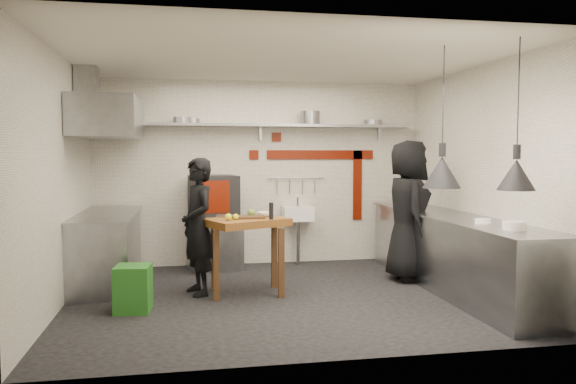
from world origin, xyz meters
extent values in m
plane|color=black|center=(0.00, 0.00, 0.00)|extent=(5.00, 5.00, 0.00)
plane|color=silver|center=(0.00, 0.00, 2.80)|extent=(5.00, 5.00, 0.00)
cube|color=silver|center=(0.00, 2.10, 1.40)|extent=(5.00, 0.04, 2.80)
cube|color=silver|center=(0.00, -2.10, 1.40)|extent=(5.00, 0.04, 2.80)
cube|color=silver|center=(-2.50, 0.00, 1.40)|extent=(0.04, 4.20, 2.80)
cube|color=silver|center=(2.50, 0.00, 1.40)|extent=(0.04, 4.20, 2.80)
cube|color=#5F1203|center=(0.95, 2.08, 1.68)|extent=(1.70, 0.02, 0.14)
cube|color=#5F1203|center=(1.55, 2.08, 1.20)|extent=(0.14, 0.02, 1.10)
cube|color=#5F1203|center=(0.25, 2.08, 1.95)|extent=(0.14, 0.02, 0.14)
cube|color=#5F1203|center=(-0.10, 2.08, 1.68)|extent=(0.14, 0.02, 0.14)
cube|color=gray|center=(0.00, 1.92, 2.12)|extent=(4.60, 0.34, 0.04)
cube|color=gray|center=(-1.90, 2.07, 2.02)|extent=(0.04, 0.06, 0.24)
cube|color=gray|center=(0.00, 2.07, 2.02)|extent=(0.04, 0.06, 0.24)
cube|color=gray|center=(1.90, 2.07, 2.02)|extent=(0.04, 0.06, 0.24)
cylinder|color=gray|center=(-1.18, 1.92, 2.19)|extent=(0.30, 0.30, 0.09)
cylinder|color=gray|center=(-1.03, 1.92, 2.18)|extent=(0.29, 0.29, 0.07)
cylinder|color=gray|center=(0.75, 1.92, 2.24)|extent=(0.31, 0.31, 0.20)
cylinder|color=gray|center=(1.74, 1.92, 2.18)|extent=(0.29, 0.29, 0.08)
cube|color=gray|center=(-0.73, 1.77, 0.40)|extent=(0.82, 0.77, 0.80)
cube|color=black|center=(-0.73, 1.76, 1.09)|extent=(0.74, 0.71, 0.58)
cube|color=#5F1203|center=(-0.74, 1.47, 1.09)|extent=(0.44, 0.12, 0.46)
cube|color=black|center=(-0.72, 1.50, 1.09)|extent=(0.35, 0.09, 0.34)
cube|color=white|center=(0.55, 1.92, 0.78)|extent=(0.46, 0.34, 0.22)
cylinder|color=gray|center=(0.55, 1.92, 0.96)|extent=(0.03, 0.03, 0.14)
cylinder|color=gray|center=(0.55, 1.88, 0.34)|extent=(0.06, 0.06, 0.66)
cylinder|color=gray|center=(0.55, 2.06, 1.32)|extent=(0.90, 0.02, 0.02)
cube|color=gray|center=(2.15, 0.00, 0.45)|extent=(0.70, 3.80, 0.90)
cube|color=gray|center=(2.15, 0.00, 0.92)|extent=(0.76, 3.90, 0.03)
cylinder|color=white|center=(2.12, -1.35, 0.97)|extent=(0.29, 0.29, 0.09)
cylinder|color=white|center=(2.10, -0.78, 0.96)|extent=(0.18, 0.18, 0.05)
cube|color=gray|center=(-2.15, 1.05, 0.45)|extent=(0.70, 1.90, 0.90)
cube|color=gray|center=(-2.15, 1.05, 0.92)|extent=(0.76, 2.00, 0.03)
cube|color=gray|center=(-2.10, 1.05, 2.15)|extent=(0.78, 1.60, 0.50)
cube|color=gray|center=(-2.35, 1.05, 2.55)|extent=(0.28, 0.28, 0.50)
cube|color=#21631D|center=(-1.71, -0.30, 0.25)|extent=(0.40, 0.40, 0.50)
cube|color=#482D18|center=(-0.39, 0.26, 0.93)|extent=(0.38, 0.27, 0.02)
cylinder|color=black|center=(-0.14, 0.09, 1.02)|extent=(0.05, 0.05, 0.20)
sphere|color=yellow|center=(-0.65, 0.08, 0.96)|extent=(0.10, 0.10, 0.08)
sphere|color=yellow|center=(-0.56, 0.11, 0.96)|extent=(0.07, 0.07, 0.07)
sphere|color=olive|center=(-0.34, 0.40, 0.97)|extent=(0.11, 0.11, 0.10)
cube|color=gray|center=(-0.67, 0.43, 0.94)|extent=(0.21, 0.18, 0.03)
imported|color=white|center=(-0.18, 0.40, 0.95)|extent=(0.21, 0.21, 0.06)
imported|color=black|center=(-1.00, 0.33, 0.83)|extent=(0.56, 0.70, 1.65)
imported|color=black|center=(1.79, 0.60, 0.94)|extent=(0.72, 0.99, 1.88)
camera|label=1|loc=(-1.14, -6.46, 1.71)|focal=35.00mm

